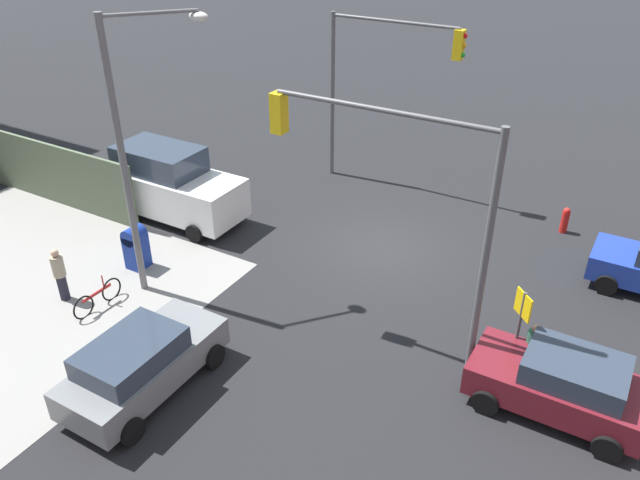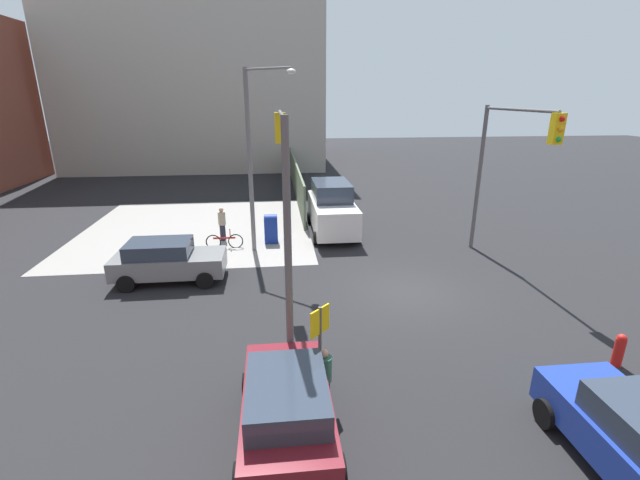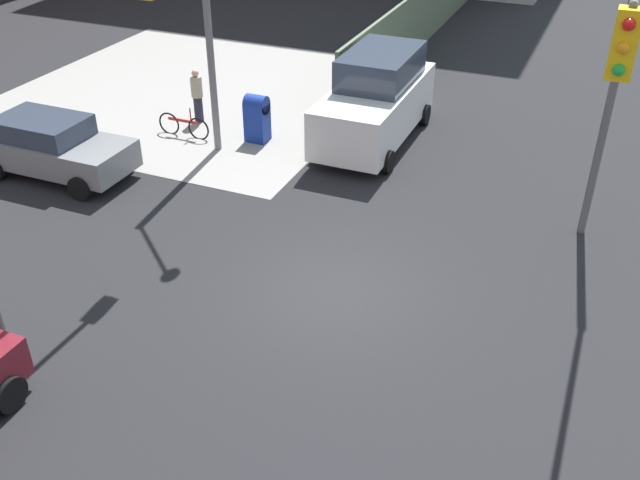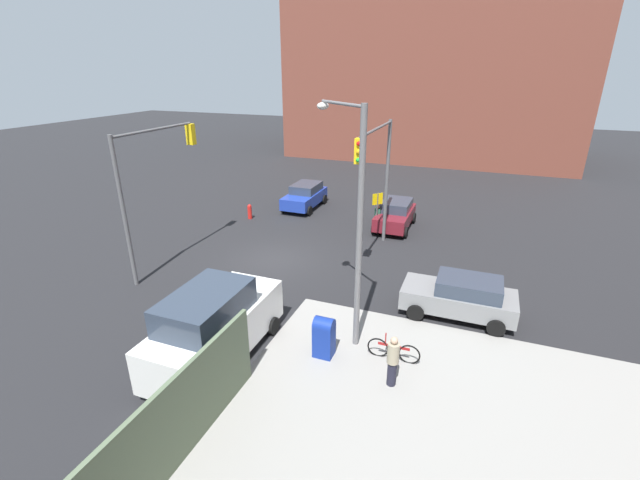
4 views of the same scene
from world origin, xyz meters
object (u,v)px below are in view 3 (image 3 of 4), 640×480
Objects in this scene: traffic_signal_nw_corner at (45,82)px; mailbox_blue at (257,117)px; bicycle_leaning_on_fence at (184,126)px; traffic_signal_se_corner at (618,68)px; pedestrian_crossing at (197,95)px; van_white_delivery at (376,99)px; sedan_gray at (53,146)px.

traffic_signal_nw_corner is 9.34m from mailbox_blue.
bicycle_leaning_on_fence is (7.88, 2.70, -4.30)m from traffic_signal_nw_corner.
traffic_signal_nw_corner is 10.19m from traffic_signal_se_corner.
traffic_signal_nw_corner is 9.37m from bicycle_leaning_on_fence.
pedestrian_crossing reaches higher than bicycle_leaning_on_fence.
pedestrian_crossing is at bearing 9.62° from bicycle_leaning_on_fence.
van_white_delivery reaches higher than bicycle_leaning_on_fence.
traffic_signal_se_corner reaches higher than sedan_gray.
traffic_signal_nw_corner is 1.55× the size of sedan_gray.
traffic_signal_se_corner is 3.71× the size of bicycle_leaning_on_fence.
traffic_signal_se_corner reaches higher than bicycle_leaning_on_fence.
mailbox_blue is 0.34× the size of sedan_gray.
pedestrian_crossing is at bearing -18.46° from sedan_gray.
traffic_signal_se_corner is 13.19m from pedestrian_crossing.
mailbox_blue is 2.32m from bicycle_leaning_on_fence.
traffic_signal_se_corner is 1.55× the size of sedan_gray.
traffic_signal_nw_corner is 10.25m from pedestrian_crossing.
traffic_signal_nw_corner and traffic_signal_se_corner have the same top height.
traffic_signal_se_corner is 4.55× the size of mailbox_blue.
bicycle_leaning_on_fence is at bearing 110.64° from van_white_delivery.
mailbox_blue is (8.48, 0.50, -3.89)m from traffic_signal_nw_corner.
traffic_signal_nw_corner reaches higher than van_white_delivery.
sedan_gray is (-0.45, 13.49, -3.78)m from traffic_signal_se_corner.
sedan_gray is 0.78× the size of van_white_delivery.
bicycle_leaning_on_fence is (3.10, 11.70, -4.27)m from traffic_signal_se_corner.
sedan_gray reaches higher than bicycle_leaning_on_fence.
traffic_signal_nw_corner is at bearing 117.95° from traffic_signal_se_corner.
van_white_delivery is 3.19× the size of pedestrian_crossing.
van_white_delivery reaches higher than mailbox_blue.
bicycle_leaning_on_fence is at bearing 105.28° from mailbox_blue.
sedan_gray is at bearing 91.91° from traffic_signal_se_corner.
sedan_gray is at bearing 153.26° from bicycle_leaning_on_fence.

